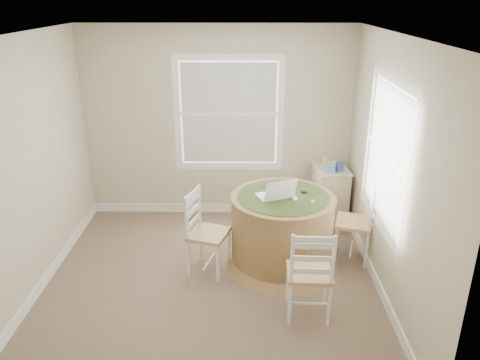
{
  "coord_description": "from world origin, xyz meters",
  "views": [
    {
      "loc": [
        0.37,
        -4.31,
        2.94
      ],
      "look_at": [
        0.31,
        0.45,
        1.04
      ],
      "focal_mm": 35.0,
      "sensor_mm": 36.0,
      "label": 1
    }
  ],
  "objects_px": {
    "corner_chest": "(329,195)",
    "laptop": "(276,194)",
    "chair_near": "(309,272)",
    "round_table": "(282,227)",
    "chair_right": "(354,222)",
    "chair_left": "(208,234)"
  },
  "relations": [
    {
      "from": "round_table",
      "to": "corner_chest",
      "type": "bearing_deg",
      "value": 53.35
    },
    {
      "from": "chair_right",
      "to": "corner_chest",
      "type": "bearing_deg",
      "value": -157.18
    },
    {
      "from": "chair_near",
      "to": "chair_right",
      "type": "height_order",
      "value": "same"
    },
    {
      "from": "chair_left",
      "to": "chair_right",
      "type": "relative_size",
      "value": 1.0
    },
    {
      "from": "chair_right",
      "to": "chair_near",
      "type": "bearing_deg",
      "value": -15.79
    },
    {
      "from": "round_table",
      "to": "chair_right",
      "type": "distance_m",
      "value": 0.85
    },
    {
      "from": "chair_left",
      "to": "round_table",
      "type": "bearing_deg",
      "value": -60.11
    },
    {
      "from": "chair_left",
      "to": "chair_near",
      "type": "relative_size",
      "value": 1.0
    },
    {
      "from": "round_table",
      "to": "chair_right",
      "type": "height_order",
      "value": "chair_right"
    },
    {
      "from": "corner_chest",
      "to": "round_table",
      "type": "bearing_deg",
      "value": -128.46
    },
    {
      "from": "chair_near",
      "to": "corner_chest",
      "type": "bearing_deg",
      "value": -102.55
    },
    {
      "from": "round_table",
      "to": "laptop",
      "type": "height_order",
      "value": "laptop"
    },
    {
      "from": "chair_right",
      "to": "corner_chest",
      "type": "relative_size",
      "value": 1.22
    },
    {
      "from": "chair_near",
      "to": "corner_chest",
      "type": "xyz_separation_m",
      "value": [
        0.53,
        2.04,
        -0.08
      ]
    },
    {
      "from": "chair_right",
      "to": "laptop",
      "type": "height_order",
      "value": "laptop"
    },
    {
      "from": "chair_left",
      "to": "corner_chest",
      "type": "height_order",
      "value": "chair_left"
    },
    {
      "from": "chair_near",
      "to": "chair_right",
      "type": "bearing_deg",
      "value": -119.44
    },
    {
      "from": "corner_chest",
      "to": "laptop",
      "type": "bearing_deg",
      "value": -130.96
    },
    {
      "from": "round_table",
      "to": "laptop",
      "type": "distance_m",
      "value": 0.43
    },
    {
      "from": "corner_chest",
      "to": "chair_near",
      "type": "bearing_deg",
      "value": -109.47
    },
    {
      "from": "chair_right",
      "to": "laptop",
      "type": "bearing_deg",
      "value": -66.21
    },
    {
      "from": "chair_near",
      "to": "laptop",
      "type": "xyz_separation_m",
      "value": [
        -0.28,
        0.93,
        0.4
      ]
    }
  ]
}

